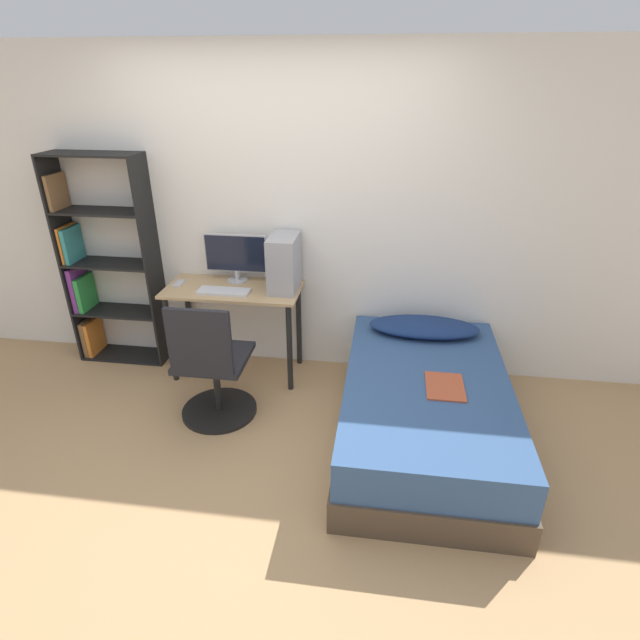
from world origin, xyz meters
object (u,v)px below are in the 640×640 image
at_px(bookshelf, 101,271).
at_px(office_chair, 213,374).
at_px(pc_tower, 284,263).
at_px(bed, 424,409).
at_px(keyboard, 224,291).
at_px(monitor, 236,256).

bearing_deg(bookshelf, office_chair, -32.42).
relative_size(bookshelf, pc_tower, 4.13).
height_order(bookshelf, bed, bookshelf).
bearing_deg(office_chair, pc_tower, 60.32).
relative_size(office_chair, keyboard, 2.37).
distance_m(bookshelf, monitor, 1.17).
bearing_deg(monitor, bookshelf, -177.82).
bearing_deg(office_chair, keyboard, 96.02).
bearing_deg(monitor, pc_tower, -14.16).
bearing_deg(bed, office_chair, 179.28).
height_order(bed, keyboard, keyboard).
height_order(office_chair, monitor, monitor).
xyz_separation_m(bookshelf, office_chair, (1.18, -0.75, -0.44)).
distance_m(bed, keyboard, 1.72).
relative_size(keyboard, pc_tower, 0.95).
distance_m(monitor, keyboard, 0.33).
height_order(bookshelf, monitor, bookshelf).
distance_m(office_chair, keyboard, 0.68).
bearing_deg(bed, pc_tower, 147.05).
bearing_deg(monitor, bed, -28.32).
xyz_separation_m(office_chair, pc_tower, (0.39, 0.69, 0.61)).
relative_size(bookshelf, office_chair, 1.85).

